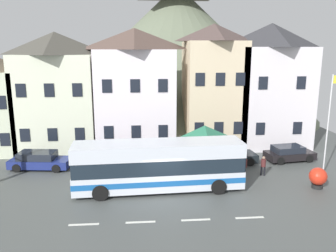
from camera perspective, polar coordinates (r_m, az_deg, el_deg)
ground_plane at (r=21.77m, az=-0.58°, el=-12.08°), size 40.00×60.00×0.07m
townhouse_01 at (r=32.76m, az=-17.76°, el=5.39°), size 6.75×6.04×10.54m
townhouse_02 at (r=31.62m, az=-5.40°, el=6.00°), size 6.94×5.45×10.87m
townhouse_03 at (r=32.44m, az=7.46°, el=6.49°), size 5.19×5.68×11.30m
townhouse_04 at (r=34.25m, az=16.32°, el=6.49°), size 6.76×6.21×11.38m
hilltop_castle at (r=48.44m, az=1.48°, el=12.67°), size 37.94×37.94×25.00m
transit_bus at (r=22.50m, az=-1.53°, el=-6.68°), size 11.06×2.99×3.24m
bus_shelter at (r=25.72m, az=6.07°, el=-1.20°), size 3.60×3.60×3.54m
parked_car_00 at (r=30.28m, az=19.40°, el=-4.29°), size 4.15×2.30×1.27m
parked_car_01 at (r=28.49m, az=-20.49°, el=-5.36°), size 4.74×2.34×1.35m
parked_car_02 at (r=28.35m, az=10.25°, el=-4.81°), size 4.15×2.25×1.36m
parked_car_03 at (r=28.46m, az=-10.35°, el=-4.89°), size 4.29×2.10×1.20m
pedestrian_00 at (r=25.53m, az=12.57°, el=-6.40°), size 0.35×0.36×1.54m
pedestrian_01 at (r=26.20m, az=15.51°, el=-6.15°), size 0.35×0.35×1.45m
public_bench at (r=28.15m, az=0.78°, el=-5.15°), size 1.44×0.48×0.87m
flagpole at (r=27.03m, az=25.20°, el=1.14°), size 0.95×0.10×7.36m
harbour_buoy at (r=25.12m, az=23.59°, el=-7.74°), size 1.16×1.16×1.41m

